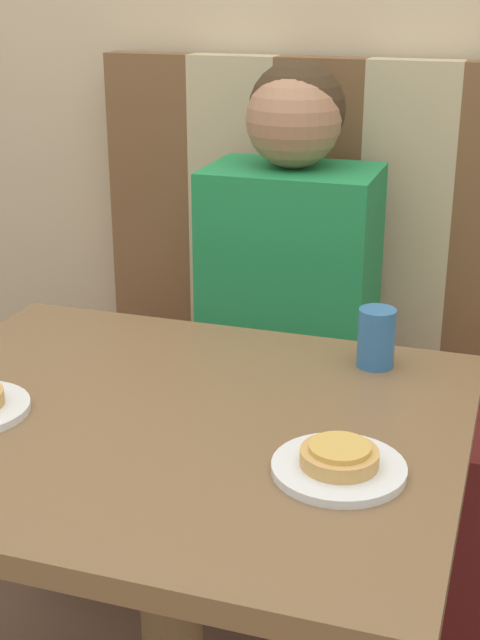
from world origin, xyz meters
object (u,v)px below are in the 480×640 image
at_px(person, 292,234).
at_px(drinking_cup, 376,338).
at_px(plate_right, 339,468).
at_px(pizza_right, 339,456).

xyz_separation_m(person, drinking_cup, (0.26, -0.44, -0.04)).
bearing_deg(drinking_cup, person, 120.74).
bearing_deg(plate_right, pizza_right, -90.00).
distance_m(person, pizza_right, 0.85).
height_order(person, drinking_cup, person).
height_order(plate_right, drinking_cup, drinking_cup).
height_order(pizza_right, drinking_cup, drinking_cup).
distance_m(person, plate_right, 0.85).
bearing_deg(drinking_cup, pizza_right, -87.44).
height_order(person, plate_right, person).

